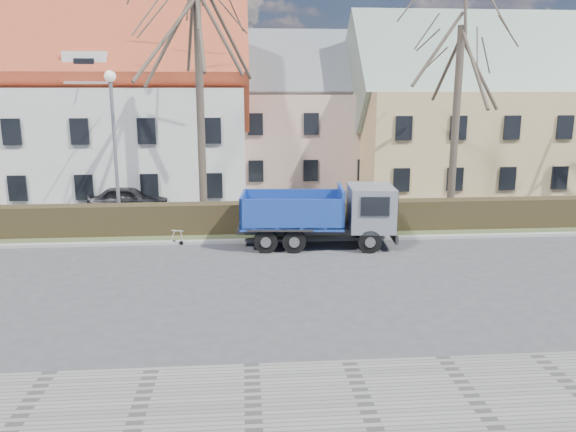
{
  "coord_description": "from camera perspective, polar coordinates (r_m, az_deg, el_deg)",
  "views": [
    {
      "loc": [
        -0.12,
        -17.7,
        6.18
      ],
      "look_at": [
        1.51,
        2.31,
        1.6
      ],
      "focal_mm": 35.0,
      "sensor_mm": 36.0,
      "label": 1
    }
  ],
  "objects": [
    {
      "name": "building_pink",
      "position": [
        37.99,
        1.61,
        9.55
      ],
      "size": [
        10.8,
        8.8,
        8.0
      ],
      "primitive_type": null,
      "color": "#CAA58F",
      "rests_on": "ground"
    },
    {
      "name": "ground",
      "position": [
        18.75,
        -4.04,
        -6.43
      ],
      "size": [
        120.0,
        120.0,
        0.0
      ],
      "primitive_type": "plane",
      "color": "#3F3E41"
    },
    {
      "name": "dump_truck",
      "position": [
        22.26,
        2.49,
        0.08
      ],
      "size": [
        6.5,
        2.88,
        2.53
      ],
      "primitive_type": null,
      "rotation": [
        0.0,
        0.0,
        -0.08
      ],
      "color": "navy",
      "rests_on": "ground"
    },
    {
      "name": "grass_strip",
      "position": [
        24.68,
        -4.22,
        -1.57
      ],
      "size": [
        80.0,
        3.0,
        0.1
      ],
      "primitive_type": "cube",
      "color": "#424E2C",
      "rests_on": "ground"
    },
    {
      "name": "building_white",
      "position": [
        36.11,
        -25.9,
        9.31
      ],
      "size": [
        26.8,
        10.8,
        9.5
      ],
      "primitive_type": null,
      "color": "silver",
      "rests_on": "ground"
    },
    {
      "name": "curb_far",
      "position": [
        23.13,
        -4.18,
        -2.53
      ],
      "size": [
        80.0,
        0.3,
        0.12
      ],
      "primitive_type": "cube",
      "color": "#9B9994",
      "rests_on": "ground"
    },
    {
      "name": "cart_frame",
      "position": [
        23.19,
        -11.64,
        -2.02
      ],
      "size": [
        0.84,
        0.66,
        0.67
      ],
      "primitive_type": null,
      "rotation": [
        0.0,
        0.0,
        -0.37
      ],
      "color": "silver",
      "rests_on": "ground"
    },
    {
      "name": "parked_car_a",
      "position": [
        29.63,
        -15.86,
        1.66
      ],
      "size": [
        4.1,
        1.85,
        1.37
      ],
      "primitive_type": "imported",
      "rotation": [
        0.0,
        0.0,
        1.51
      ],
      "color": "black",
      "rests_on": "ground"
    },
    {
      "name": "tree_1",
      "position": [
        26.27,
        -8.98,
        13.01
      ],
      "size": [
        9.2,
        9.2,
        12.65
      ],
      "primitive_type": null,
      "color": "#473D31",
      "rests_on": "ground"
    },
    {
      "name": "sidewalk_near",
      "position": [
        11.06,
        -3.48,
        -20.89
      ],
      "size": [
        80.0,
        5.0,
        0.08
      ],
      "primitive_type": "cube",
      "color": "gray",
      "rests_on": "ground"
    },
    {
      "name": "streetlight",
      "position": [
        25.44,
        -17.15,
        6.24
      ],
      "size": [
        0.55,
        0.55,
        7.0
      ],
      "primitive_type": null,
      "color": "gray",
      "rests_on": "ground"
    },
    {
      "name": "tree_2",
      "position": [
        28.1,
        16.78,
        10.93
      ],
      "size": [
        8.0,
        8.0,
        11.0
      ],
      "primitive_type": null,
      "color": "#473D31",
      "rests_on": "ground"
    },
    {
      "name": "hedge",
      "position": [
        24.34,
        -4.24,
        -0.32
      ],
      "size": [
        60.0,
        0.9,
        1.3
      ],
      "primitive_type": "cube",
      "color": "#2D2516",
      "rests_on": "ground"
    },
    {
      "name": "building_yellow",
      "position": [
        38.31,
        20.52,
        9.16
      ],
      "size": [
        18.8,
        10.8,
        8.5
      ],
      "primitive_type": null,
      "color": "tan",
      "rests_on": "ground"
    }
  ]
}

